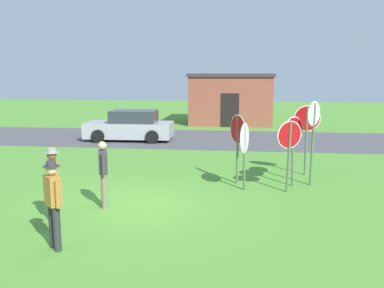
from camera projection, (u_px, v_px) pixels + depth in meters
The scene contains 13 objects.
ground_plane at pixel (136, 205), 10.84m from camera, with size 80.00×80.00×0.00m, color #518E33.
street_asphalt at pixel (191, 139), 21.65m from camera, with size 60.00×6.40×0.01m, color #4C4C51.
building_background at pixel (231, 98), 28.33m from camera, with size 5.47×5.10×3.30m.
parked_car_on_street at pixel (130, 127), 21.04m from camera, with size 4.36×2.13×1.51m.
stop_sign_rear_left at pixel (238, 136), 12.70m from camera, with size 0.47×0.78×2.13m.
stop_sign_tallest at pixel (289, 144), 11.74m from camera, with size 0.71×0.42×2.06m.
stop_sign_far_back at pixel (293, 139), 12.43m from camera, with size 0.62×0.58×2.10m.
stop_sign_center_cluster at pixel (244, 145), 12.01m from camera, with size 0.27×0.85×1.96m.
stop_sign_low_front at pixel (307, 127), 13.74m from camera, with size 0.86×0.07×2.32m.
stop_sign_leaning_left at pixel (313, 128), 12.45m from camera, with size 0.45×0.62×2.55m.
person_on_left at pixel (53, 182), 9.31m from camera, with size 0.36×0.52×1.74m.
person_with_sunhat at pixel (53, 200), 7.97m from camera, with size 0.44×0.42×1.74m.
person_in_blue at pixel (103, 170), 10.51m from camera, with size 0.33×0.54×1.69m.
Camera 1 is at (2.74, -10.16, 3.38)m, focal length 39.24 mm.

